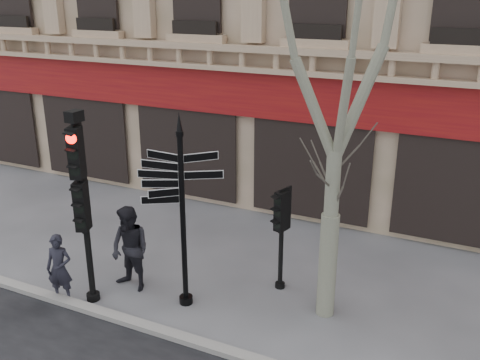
% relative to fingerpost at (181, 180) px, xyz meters
% --- Properties ---
extents(ground, '(80.00, 80.00, 0.00)m').
position_rel_fingerpost_xyz_m(ground, '(1.00, 0.24, -2.80)').
color(ground, '#56575B').
rests_on(ground, ground).
extents(kerb, '(80.00, 0.25, 0.12)m').
position_rel_fingerpost_xyz_m(kerb, '(1.00, -1.16, -2.74)').
color(kerb, gray).
rests_on(kerb, ground).
extents(fingerpost, '(2.26, 2.26, 4.17)m').
position_rel_fingerpost_xyz_m(fingerpost, '(0.00, 0.00, 0.00)').
color(fingerpost, black).
rests_on(fingerpost, ground).
extents(traffic_signal_main, '(0.55, 0.47, 4.17)m').
position_rel_fingerpost_xyz_m(traffic_signal_main, '(-1.88, -0.75, -0.17)').
color(traffic_signal_main, black).
rests_on(traffic_signal_main, ground).
extents(traffic_signal_secondary, '(0.45, 0.38, 2.32)m').
position_rel_fingerpost_xyz_m(traffic_signal_secondary, '(1.58, 1.47, -1.18)').
color(traffic_signal_secondary, black).
rests_on(traffic_signal_secondary, ground).
extents(plane_tree, '(3.24, 3.24, 8.61)m').
position_rel_fingerpost_xyz_m(plane_tree, '(2.80, 0.92, 3.24)').
color(plane_tree, gray).
rests_on(plane_tree, ground).
extents(pedestrian_a, '(0.65, 0.53, 1.53)m').
position_rel_fingerpost_xyz_m(pedestrian_a, '(-2.48, -1.04, -2.04)').
color(pedestrian_a, '#20202A').
rests_on(pedestrian_a, ground).
extents(pedestrian_b, '(1.05, 0.88, 1.95)m').
position_rel_fingerpost_xyz_m(pedestrian_b, '(-1.40, 0.01, -1.83)').
color(pedestrian_b, black).
rests_on(pedestrian_b, ground).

